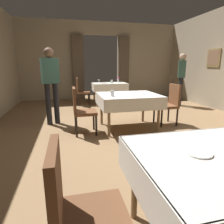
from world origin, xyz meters
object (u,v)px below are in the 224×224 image
at_px(plate_near_b, 199,153).
at_px(flower_vase_far, 118,79).
at_px(chair_mid_right, 169,102).
at_px(plate_far_b, 104,83).
at_px(chair_mid_left, 81,109).
at_px(chair_far_left, 81,90).
at_px(person_diner_standing_aside, 181,75).
at_px(dining_table_far, 109,85).
at_px(dining_table_mid, 128,98).
at_px(dining_table_near, 221,167).
at_px(glass_mid_b, 112,93).
at_px(person_waiter_by_doorway, 51,80).
at_px(plate_mid_a, 139,93).
at_px(chair_near_left, 78,211).
at_px(glass_far_c, 112,81).
at_px(glass_far_d, 99,81).

xyz_separation_m(plate_near_b, flower_vase_far, (0.93, 5.72, 0.09)).
bearing_deg(chair_mid_right, plate_far_b, 113.25).
height_order(chair_mid_left, chair_far_left, same).
bearing_deg(plate_near_b, chair_far_left, 94.43).
bearing_deg(chair_far_left, flower_vase_far, 6.08).
bearing_deg(person_diner_standing_aside, plate_near_b, -121.06).
relative_size(dining_table_far, plate_far_b, 5.06).
bearing_deg(dining_table_mid, dining_table_far, 86.63).
relative_size(dining_table_far, plate_near_b, 6.40).
bearing_deg(person_diner_standing_aside, dining_table_near, -119.40).
distance_m(glass_mid_b, person_waiter_by_doorway, 1.53).
bearing_deg(chair_mid_right, glass_mid_b, -169.04).
bearing_deg(person_diner_standing_aside, chair_mid_left, -149.44).
bearing_deg(plate_mid_a, chair_mid_left, -172.07).
relative_size(chair_mid_left, flower_vase_far, 5.04).
distance_m(dining_table_far, chair_mid_right, 2.83).
bearing_deg(chair_far_left, chair_near_left, -94.13).
relative_size(chair_near_left, chair_far_left, 1.00).
relative_size(chair_far_left, glass_far_c, 9.19).
xyz_separation_m(dining_table_mid, chair_far_left, (-0.81, 2.81, -0.14)).
bearing_deg(chair_near_left, glass_mid_b, 72.76).
xyz_separation_m(chair_mid_left, glass_mid_b, (0.62, -0.08, 0.29)).
bearing_deg(dining_table_mid, plate_mid_a, 14.15).
bearing_deg(glass_mid_b, chair_mid_left, 172.83).
bearing_deg(person_waiter_by_doorway, plate_far_b, 50.28).
relative_size(dining_table_near, chair_mid_left, 1.32).
height_order(glass_mid_b, person_diner_standing_aside, person_diner_standing_aside).
xyz_separation_m(plate_mid_a, glass_far_d, (-0.41, 3.03, 0.05)).
distance_m(flower_vase_far, person_diner_standing_aside, 2.16).
xyz_separation_m(dining_table_near, glass_mid_b, (-0.17, 2.62, 0.15)).
xyz_separation_m(dining_table_far, plate_far_b, (-0.22, -0.20, 0.10)).
height_order(chair_mid_left, glass_far_d, chair_mid_left).
relative_size(dining_table_far, glass_far_d, 11.31).
distance_m(plate_mid_a, plate_far_b, 2.53).
bearing_deg(dining_table_near, chair_near_left, -177.93).
xyz_separation_m(person_waiter_by_doorway, person_diner_standing_aside, (4.06, 1.23, 0.00)).
xyz_separation_m(dining_table_mid, chair_mid_left, (-1.01, -0.11, -0.14)).
bearing_deg(plate_far_b, person_diner_standing_aside, -14.34).
relative_size(glass_mid_b, person_waiter_by_doorway, 0.07).
xyz_separation_m(plate_near_b, glass_far_c, (0.64, 5.48, 0.04)).
bearing_deg(person_waiter_by_doorway, dining_table_far, 49.39).
xyz_separation_m(dining_table_mid, person_waiter_by_doorway, (-1.61, 0.71, 0.36)).
distance_m(plate_near_b, glass_mid_b, 2.58).
xyz_separation_m(chair_far_left, glass_mid_b, (0.42, -3.00, 0.29)).
relative_size(dining_table_mid, chair_far_left, 1.35).
height_order(chair_mid_right, chair_far_left, same).
bearing_deg(dining_table_mid, chair_far_left, 106.10).
bearing_deg(glass_far_c, chair_far_left, 174.95).
bearing_deg(plate_near_b, dining_table_near, -17.24).
xyz_separation_m(plate_near_b, glass_mid_b, (-0.02, 2.58, 0.05)).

